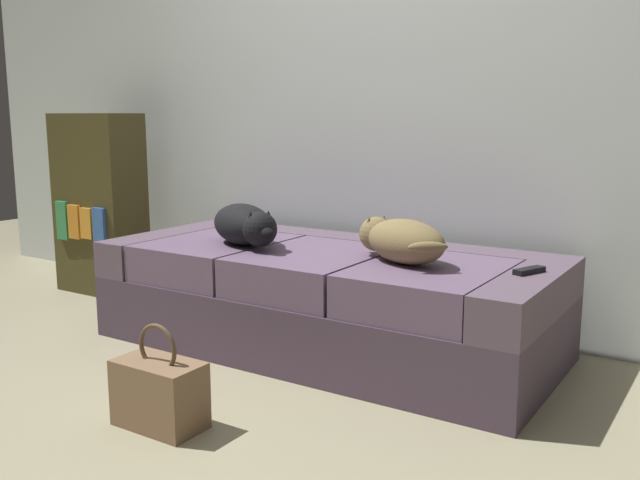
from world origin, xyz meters
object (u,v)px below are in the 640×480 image
at_px(tv_remote, 529,271).
at_px(bookshelf, 100,204).
at_px(dog_tan, 400,240).
at_px(couch, 326,299).
at_px(handbag, 159,392).
at_px(dog_dark, 246,225).

distance_m(tv_remote, bookshelf, 2.70).
height_order(dog_tan, tv_remote, dog_tan).
xyz_separation_m(dog_tan, bookshelf, (-2.17, 0.23, -0.02)).
distance_m(couch, bookshelf, 1.78).
distance_m(dog_tan, bookshelf, 2.18).
bearing_deg(couch, tv_remote, 0.20).
bearing_deg(handbag, tv_remote, 47.15).
bearing_deg(bookshelf, dog_tan, -6.04).
height_order(couch, dog_dark, dog_dark).
distance_m(handbag, bookshelf, 2.14).
xyz_separation_m(handbag, bookshelf, (-1.72, 1.20, 0.42)).
bearing_deg(handbag, dog_tan, 65.17).
relative_size(tv_remote, handbag, 0.40).
relative_size(dog_tan, tv_remote, 3.52).
height_order(dog_dark, tv_remote, dog_dark).
bearing_deg(tv_remote, handbag, -110.99).
bearing_deg(dog_tan, couch, 169.79).
relative_size(couch, bookshelf, 1.93).
height_order(handbag, bookshelf, bookshelf).
relative_size(dog_tan, handbag, 1.40).
bearing_deg(tv_remote, dog_dark, -152.36).
bearing_deg(dog_dark, tv_remote, 5.78).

